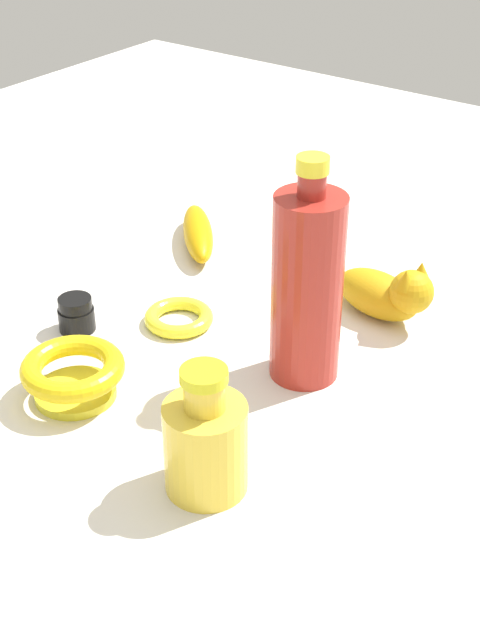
# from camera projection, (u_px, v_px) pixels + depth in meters

# --- Properties ---
(ground) EXTENTS (2.00, 2.00, 0.00)m
(ground) POSITION_uv_depth(u_px,v_px,m) (240.00, 355.00, 1.04)
(ground) COLOR silver
(bottle_tall) EXTENTS (0.08, 0.08, 0.26)m
(bottle_tall) POSITION_uv_depth(u_px,v_px,m) (307.00, 286.00, 0.95)
(bottle_tall) COLOR #A32920
(bottle_tall) RESTS_ON ground
(bangle) EXTENTS (0.08, 0.08, 0.02)m
(bangle) POSITION_uv_depth(u_px,v_px,m) (179.00, 317.00, 1.09)
(bangle) COLOR yellow
(bangle) RESTS_ON ground
(bottle_short) EXTENTS (0.08, 0.08, 0.13)m
(bottle_short) POSITION_uv_depth(u_px,v_px,m) (206.00, 442.00, 0.83)
(bottle_short) COLOR yellow
(bottle_short) RESTS_ON ground
(bowl) EXTENTS (0.11, 0.11, 0.05)m
(bowl) POSITION_uv_depth(u_px,v_px,m) (73.00, 373.00, 0.96)
(bowl) COLOR gold
(bowl) RESTS_ON ground
(nail_polish_jar) EXTENTS (0.04, 0.04, 0.04)m
(nail_polish_jar) POSITION_uv_depth(u_px,v_px,m) (76.00, 314.00, 1.08)
(nail_polish_jar) COLOR black
(nail_polish_jar) RESTS_ON ground
(cat_figurine) EXTENTS (0.08, 0.15, 0.09)m
(cat_figurine) POSITION_uv_depth(u_px,v_px,m) (387.00, 292.00, 1.09)
(cat_figurine) COLOR #BF9211
(cat_figurine) RESTS_ON ground
(banana) EXTENTS (0.15, 0.14, 0.04)m
(banana) POSITION_uv_depth(u_px,v_px,m) (198.00, 233.00, 1.27)
(banana) COLOR #C79108
(banana) RESTS_ON ground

